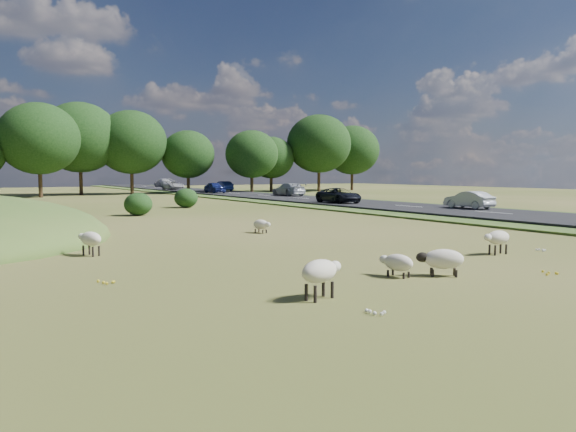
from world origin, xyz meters
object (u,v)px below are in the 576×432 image
object	(u,v)px
sheep_5	(397,262)
car_5	(173,185)
car_2	(215,187)
sheep_3	(497,238)
sheep_4	(261,225)
sheep_2	(321,271)
car_0	(163,183)
car_1	(469,200)
car_7	(339,195)
car_3	(223,186)
sheep_0	(90,239)
car_6	(289,189)
sheep_1	(442,259)

from	to	relation	value
sheep_5	car_5	xyz separation A→B (m)	(17.98, 70.96, 0.51)
sheep_5	car_2	distance (m)	57.83
sheep_3	sheep_4	distance (m)	11.15
sheep_2	car_0	distance (m)	92.36
car_1	car_5	bearing A→B (deg)	-85.98
sheep_4	car_7	world-z (taller)	car_7
sheep_3	car_3	size ratio (longest dim) A/B	0.28
sheep_2	car_2	bearing A→B (deg)	52.33
sheep_0	car_0	distance (m)	84.14
car_0	car_1	size ratio (longest dim) A/B	1.32
sheep_0	sheep_5	size ratio (longest dim) A/B	1.05
car_5	car_7	distance (m)	43.15
sheep_0	car_7	distance (m)	31.22
car_5	car_6	bearing A→B (deg)	-82.32
car_2	car_3	bearing A→B (deg)	57.43
sheep_1	car_0	bearing A→B (deg)	-65.23
sheep_5	car_7	distance (m)	33.12
car_2	car_5	distance (m)	15.99
sheep_2	car_0	xyz separation A→B (m)	(25.14, 88.87, 0.34)
car_5	car_2	bearing A→B (deg)	-90.00
sheep_0	sheep_1	world-z (taller)	sheep_0
sheep_0	car_6	bearing A→B (deg)	-62.36
sheep_3	sheep_4	bearing A→B (deg)	-68.70
car_1	car_7	distance (m)	11.58
sheep_3	sheep_5	world-z (taller)	sheep_3
car_0	car_7	distance (m)	59.99
sheep_4	car_5	distance (m)	61.18
car_1	sheep_5	bearing A→B (deg)	37.74
car_2	sheep_0	bearing A→B (deg)	-117.75
sheep_3	sheep_4	size ratio (longest dim) A/B	1.02
sheep_2	sheep_4	xyz separation A→B (m)	(5.38, 13.09, -0.24)
sheep_0	car_1	distance (m)	29.51
car_3	car_5	xyz separation A→B (m)	(-3.80, 10.05, -0.02)
sheep_0	car_7	xyz separation A→B (m)	(24.48, 19.37, 0.30)
sheep_0	car_7	size ratio (longest dim) A/B	0.26
sheep_1	sheep_2	xyz separation A→B (m)	(-4.52, -0.65, 0.16)
car_6	sheep_2	bearing A→B (deg)	60.25
car_1	car_3	distance (m)	44.05
sheep_0	car_2	world-z (taller)	car_2
sheep_1	car_5	bearing A→B (deg)	-65.31
car_0	car_5	world-z (taller)	car_0
sheep_1	sheep_5	size ratio (longest dim) A/B	1.13
sheep_0	car_3	distance (m)	59.61
car_2	car_6	world-z (taller)	car_6
car_1	sheep_0	bearing A→B (deg)	16.59
sheep_1	car_3	xyz separation A→B (m)	(20.62, 61.45, 0.46)
car_6	car_7	world-z (taller)	car_6
sheep_5	car_1	xyz separation A→B (m)	(21.78, 16.86, 0.48)
car_0	car_2	xyz separation A→B (m)	(-3.80, -32.71, -0.05)
sheep_0	sheep_3	distance (m)	14.22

